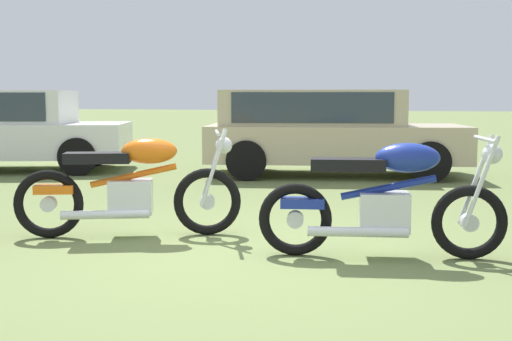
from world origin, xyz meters
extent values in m
plane|color=olive|center=(0.00, 0.00, 0.00)|extent=(120.00, 120.00, 0.00)
torus|color=black|center=(-0.51, 0.65, 0.32)|extent=(0.63, 0.32, 0.64)
torus|color=black|center=(-1.89, 0.12, 0.32)|extent=(0.63, 0.32, 0.64)
cylinder|color=silver|center=(-0.51, 0.65, 0.32)|extent=(0.17, 0.14, 0.14)
cylinder|color=silver|center=(-1.89, 0.12, 0.32)|extent=(0.17, 0.14, 0.14)
cylinder|color=silver|center=(-0.48, 0.76, 0.65)|extent=(0.26, 0.13, 0.73)
cylinder|color=silver|center=(-0.42, 0.59, 0.65)|extent=(0.26, 0.13, 0.73)
cube|color=silver|center=(-1.18, 0.39, 0.38)|extent=(0.48, 0.42, 0.32)
cylinder|color=orange|center=(-1.15, 0.40, 0.58)|extent=(0.78, 0.35, 0.23)
ellipsoid|color=orange|center=(-1.01, 0.46, 0.81)|extent=(0.58, 0.43, 0.24)
cube|color=black|center=(-1.46, 0.29, 0.75)|extent=(0.65, 0.44, 0.10)
cube|color=orange|center=(-1.83, 0.14, 0.46)|extent=(0.40, 0.30, 0.08)
cylinder|color=silver|center=(-0.41, 0.69, 0.98)|extent=(0.26, 0.61, 0.03)
sphere|color=silver|center=(-0.36, 0.71, 0.86)|extent=(0.21, 0.21, 0.16)
cylinder|color=silver|center=(-1.33, 0.17, 0.24)|extent=(0.78, 0.36, 0.08)
torus|color=black|center=(1.86, 0.34, 0.30)|extent=(0.61, 0.20, 0.61)
torus|color=black|center=(0.48, 0.08, 0.30)|extent=(0.61, 0.20, 0.61)
cylinder|color=silver|center=(1.86, 0.34, 0.30)|extent=(0.16, 0.12, 0.14)
cylinder|color=silver|center=(0.48, 0.08, 0.30)|extent=(0.16, 0.12, 0.14)
cylinder|color=silver|center=(1.90, 0.44, 0.64)|extent=(0.28, 0.08, 0.75)
cylinder|color=silver|center=(1.94, 0.26, 0.64)|extent=(0.28, 0.08, 0.75)
cube|color=silver|center=(1.19, 0.21, 0.38)|extent=(0.45, 0.37, 0.32)
cylinder|color=navy|center=(1.22, 0.22, 0.58)|extent=(0.77, 0.20, 0.22)
ellipsoid|color=navy|center=(1.36, 0.25, 0.83)|extent=(0.56, 0.35, 0.24)
cube|color=black|center=(0.89, 0.16, 0.77)|extent=(0.63, 0.34, 0.10)
cube|color=navy|center=(0.53, 0.09, 0.44)|extent=(0.39, 0.24, 0.08)
cylinder|color=silver|center=(1.96, 0.36, 0.98)|extent=(0.15, 0.64, 0.03)
sphere|color=silver|center=(2.02, 0.37, 0.86)|extent=(0.19, 0.19, 0.16)
cylinder|color=silver|center=(1.00, 0.02, 0.24)|extent=(0.80, 0.22, 0.08)
cube|color=silver|center=(-5.75, 4.91, 0.55)|extent=(4.35, 2.93, 0.60)
cylinder|color=black|center=(-4.78, 6.09, 0.32)|extent=(0.68, 0.41, 0.64)
cylinder|color=black|center=(-4.26, 4.56, 0.32)|extent=(0.68, 0.41, 0.64)
cube|color=#BCAD8C|center=(-0.08, 5.75, 0.55)|extent=(4.50, 2.49, 0.60)
cube|color=#BCAD8C|center=(-0.47, 5.67, 1.13)|extent=(3.21, 2.08, 0.60)
cube|color=#2D3842|center=(-0.47, 5.67, 1.15)|extent=(2.78, 2.03, 0.48)
cylinder|color=black|center=(1.17, 6.80, 0.32)|extent=(0.67, 0.34, 0.64)
cylinder|color=black|center=(1.47, 5.24, 0.32)|extent=(0.67, 0.34, 0.64)
cylinder|color=black|center=(-1.63, 6.26, 0.32)|extent=(0.67, 0.34, 0.64)
cylinder|color=black|center=(-1.33, 4.70, 0.32)|extent=(0.67, 0.34, 0.64)
camera|label=1|loc=(1.61, -5.13, 1.31)|focal=45.73mm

